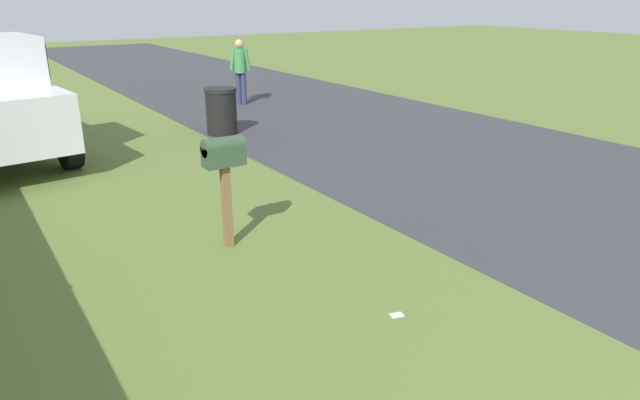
% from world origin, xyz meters
% --- Properties ---
extents(road_asphalt, '(60.00, 6.41, 0.01)m').
position_xyz_m(road_asphalt, '(6.00, -4.37, 0.00)').
color(road_asphalt, '#38383D').
rests_on(road_asphalt, ground).
extents(mailbox, '(0.22, 0.45, 1.27)m').
position_xyz_m(mailbox, '(6.73, 0.73, 1.01)').
color(mailbox, brown).
rests_on(mailbox, ground).
extents(trash_bin, '(0.65, 0.65, 0.94)m').
position_xyz_m(trash_bin, '(11.97, -1.54, 0.47)').
color(trash_bin, black).
rests_on(trash_bin, ground).
extents(pedestrian, '(0.39, 0.44, 1.65)m').
position_xyz_m(pedestrian, '(14.80, -3.36, 0.95)').
color(pedestrian, '#2D3351').
rests_on(pedestrian, ground).
extents(litter_wrapper_midfield_b, '(0.11, 0.14, 0.01)m').
position_xyz_m(litter_wrapper_midfield_b, '(4.52, 0.11, 0.00)').
color(litter_wrapper_midfield_b, silver).
rests_on(litter_wrapper_midfield_b, ground).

